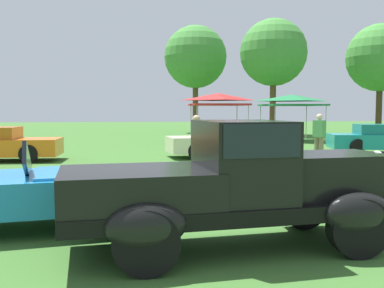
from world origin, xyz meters
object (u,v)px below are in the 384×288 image
(feature_pickup_truck, at_px, (236,184))
(spectator_far_side, at_px, (319,136))
(spectator_by_row, at_px, (196,143))
(canopy_tent_center_field, at_px, (218,99))
(show_car_cream, at_px, (223,141))
(neighbor_convertible, at_px, (19,192))
(canopy_tent_right_field, at_px, (292,99))

(feature_pickup_truck, distance_m, spectator_far_side, 10.83)
(spectator_by_row, height_order, canopy_tent_center_field, canopy_tent_center_field)
(feature_pickup_truck, relative_size, show_car_cream, 1.02)
(neighbor_convertible, relative_size, spectator_far_side, 2.67)
(neighbor_convertible, xyz_separation_m, canopy_tent_center_field, (6.13, 16.49, 1.84))
(feature_pickup_truck, distance_m, spectator_by_row, 6.69)
(feature_pickup_truck, bearing_deg, show_car_cream, 79.86)
(show_car_cream, relative_size, canopy_tent_center_field, 1.55)
(neighbor_convertible, height_order, show_car_cream, neighbor_convertible)
(show_car_cream, distance_m, canopy_tent_right_field, 10.27)
(spectator_by_row, bearing_deg, neighbor_convertible, -123.20)
(spectator_far_side, distance_m, canopy_tent_right_field, 10.59)
(neighbor_convertible, distance_m, show_car_cream, 11.21)
(spectator_by_row, distance_m, spectator_far_side, 5.58)
(neighbor_convertible, relative_size, canopy_tent_right_field, 1.38)
(canopy_tent_center_field, bearing_deg, canopy_tent_right_field, 21.12)
(spectator_far_side, height_order, canopy_tent_right_field, canopy_tent_right_field)
(spectator_far_side, relative_size, canopy_tent_center_field, 0.58)
(canopy_tent_center_field, relative_size, canopy_tent_right_field, 0.90)
(canopy_tent_center_field, bearing_deg, spectator_by_row, -103.36)
(spectator_far_side, distance_m, canopy_tent_center_field, 8.74)
(show_car_cream, height_order, spectator_by_row, spectator_by_row)
(show_car_cream, bearing_deg, spectator_by_row, -109.81)
(spectator_by_row, distance_m, canopy_tent_right_field, 15.02)
(feature_pickup_truck, relative_size, spectator_far_side, 2.74)
(neighbor_convertible, bearing_deg, canopy_tent_right_field, 59.36)
(spectator_by_row, distance_m, canopy_tent_center_field, 11.59)
(show_car_cream, xyz_separation_m, canopy_tent_center_field, (0.98, 6.53, 1.82))
(feature_pickup_truck, height_order, show_car_cream, feature_pickup_truck)
(canopy_tent_center_field, bearing_deg, neighbor_convertible, -110.39)
(spectator_far_side, xyz_separation_m, canopy_tent_right_field, (2.57, 10.16, 1.51))
(feature_pickup_truck, distance_m, canopy_tent_right_field, 21.21)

